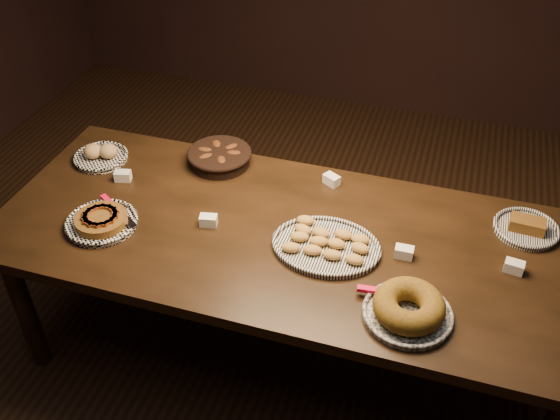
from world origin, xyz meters
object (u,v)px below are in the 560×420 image
(madeleine_platter, at_px, (326,245))
(bundt_cake_plate, at_px, (408,308))
(apple_tart_plate, at_px, (102,221))
(buffet_table, at_px, (287,247))

(madeleine_platter, xyz_separation_m, bundt_cake_plate, (0.35, -0.26, 0.02))
(bundt_cake_plate, bearing_deg, apple_tart_plate, 178.12)
(buffet_table, height_order, apple_tart_plate, apple_tart_plate)
(madeleine_platter, bearing_deg, buffet_table, 164.40)
(buffet_table, xyz_separation_m, bundt_cake_plate, (0.52, -0.30, 0.12))
(apple_tart_plate, relative_size, madeleine_platter, 0.72)
(buffet_table, bearing_deg, bundt_cake_plate, -29.71)
(buffet_table, xyz_separation_m, apple_tart_plate, (-0.73, -0.18, 0.10))
(buffet_table, relative_size, apple_tart_plate, 7.87)
(buffet_table, relative_size, madeleine_platter, 5.67)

